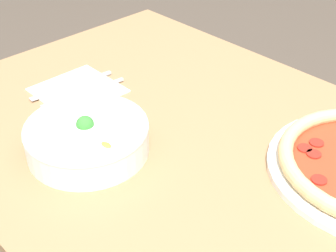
# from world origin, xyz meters

# --- Properties ---
(dining_table) EXTENTS (1.25, 0.76, 0.77)m
(dining_table) POSITION_xyz_m (0.00, 0.00, 0.65)
(dining_table) COLOR #99724C
(dining_table) RESTS_ON ground_plane
(bowl) EXTENTS (0.22, 0.22, 0.07)m
(bowl) POSITION_xyz_m (0.18, 0.16, 0.81)
(bowl) COLOR white
(bowl) RESTS_ON dining_table
(napkin) EXTENTS (0.17, 0.17, 0.00)m
(napkin) POSITION_xyz_m (0.37, 0.05, 0.78)
(napkin) COLOR white
(napkin) RESTS_ON dining_table
(fork) EXTENTS (0.03, 0.20, 0.00)m
(fork) POSITION_xyz_m (0.35, 0.05, 0.78)
(fork) COLOR silver
(fork) RESTS_ON napkin
(knife) EXTENTS (0.03, 0.20, 0.01)m
(knife) POSITION_xyz_m (0.39, 0.04, 0.78)
(knife) COLOR silver
(knife) RESTS_ON napkin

